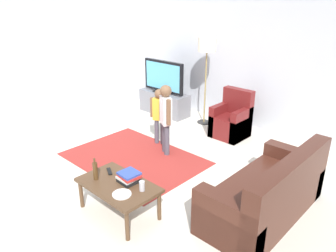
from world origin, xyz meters
The scene contains 17 objects.
ground centered at (0.00, 0.00, 0.00)m, with size 7.80×7.80×0.00m, color beige.
wall_back centered at (0.00, 3.00, 1.35)m, with size 6.00×0.12×2.70m, color silver.
wall_left centered at (-3.00, 0.00, 1.35)m, with size 0.12×6.00×2.70m, color silver.
area_rug centered at (-0.52, 0.33, 0.00)m, with size 2.20×1.60×0.01m, color #9E2D28.
tv_stand centered at (-1.72, 2.30, 0.24)m, with size 1.20×0.44×0.50m.
tv centered at (-1.72, 2.28, 0.85)m, with size 1.10×0.28×0.71m.
couch centered at (1.83, 0.46, 0.29)m, with size 0.80×1.80×0.86m.
armchair centered at (0.11, 2.26, 0.30)m, with size 0.60×0.60×0.90m.
floor_lamp centered at (-0.69, 2.45, 1.54)m, with size 0.36×0.36×1.78m.
child_near_tv centered at (-0.64, 1.05, 0.62)m, with size 0.32×0.20×1.03m.
child_center centered at (-0.29, 0.85, 0.72)m, with size 0.36×0.25×1.20m.
coffee_table centered at (0.45, -0.76, 0.37)m, with size 1.00×0.60×0.42m.
book_stack centered at (0.51, -0.63, 0.48)m, with size 0.27×0.24×0.12m.
bottle centered at (0.17, -0.88, 0.54)m, with size 0.06×0.06×0.29m.
tv_remote centered at (0.15, -0.66, 0.43)m, with size 0.17×0.05×0.02m, color black.
soda_can centered at (0.77, -0.66, 0.48)m, with size 0.07×0.07×0.12m, color silver.
plate centered at (0.67, -0.88, 0.43)m, with size 0.22×0.22×0.02m.
Camera 1 is at (3.23, -2.82, 2.54)m, focal length 35.10 mm.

